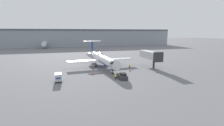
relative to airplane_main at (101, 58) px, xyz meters
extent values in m
plane|color=slate|center=(1.02, -19.54, -3.19)|extent=(600.00, 600.00, 0.00)
cube|color=#8C939E|center=(1.02, 100.46, 3.94)|extent=(180.00, 16.00, 14.26)
cube|color=#4C515B|center=(1.02, 100.46, 11.67)|extent=(180.00, 16.80, 1.20)
cylinder|color=white|center=(0.07, -1.13, -0.01)|extent=(4.47, 24.42, 2.88)
cone|color=white|center=(0.95, -14.39, -0.01)|extent=(3.03, 2.49, 2.88)
cube|color=black|center=(0.89, -13.47, 0.49)|extent=(2.49, 0.86, 0.44)
cone|color=white|center=(-0.83, 12.57, -0.01)|extent=(2.80, 3.33, 2.59)
cube|color=navy|center=(0.07, -1.13, -0.95)|extent=(4.02, 21.98, 0.20)
cube|color=white|center=(6.84, 0.53, -0.66)|extent=(11.00, 3.67, 0.36)
cube|color=white|center=(-6.85, -0.37, -0.66)|extent=(11.00, 3.67, 0.36)
cylinder|color=#ADADB7|center=(1.62, 9.19, 0.35)|extent=(1.97, 3.65, 1.74)
cylinder|color=#ADADB7|center=(-2.81, 8.90, 0.35)|extent=(1.97, 3.65, 1.74)
cube|color=navy|center=(-0.87, 13.20, 3.58)|extent=(0.38, 2.21, 4.30)
cube|color=white|center=(-0.87, 13.20, 5.73)|extent=(7.85, 2.31, 0.20)
cylinder|color=black|center=(0.81, -12.24, -2.32)|extent=(0.24, 0.24, 1.74)
cylinder|color=black|center=(0.81, -12.24, -2.99)|extent=(0.80, 0.80, 0.40)
cylinder|color=black|center=(-1.91, 0.56, -2.32)|extent=(0.24, 0.24, 1.74)
cylinder|color=black|center=(-1.91, 0.56, -2.99)|extent=(0.80, 0.80, 0.40)
cylinder|color=black|center=(1.82, 0.81, -2.32)|extent=(0.24, 0.24, 1.74)
cylinder|color=black|center=(1.82, 0.81, -2.99)|extent=(0.80, 0.80, 0.40)
cube|color=#2D2D33|center=(1.49, -18.55, -2.59)|extent=(2.02, 4.39, 1.21)
cube|color=black|center=(1.49, -19.51, -1.63)|extent=(1.41, 1.58, 0.70)
cube|color=black|center=(1.49, -16.44, -2.77)|extent=(1.82, 0.30, 0.73)
cube|color=#232326|center=(-15.33, -16.38, -2.97)|extent=(1.66, 3.14, 0.45)
cube|color=#B7BCC6|center=(-15.33, -16.38, -1.86)|extent=(1.66, 3.14, 1.77)
cube|color=navy|center=(-15.33, -17.97, -1.86)|extent=(1.16, 0.04, 0.36)
cube|color=#232838|center=(-0.35, -18.57, -2.78)|extent=(0.32, 0.20, 0.82)
cube|color=yellow|center=(-0.35, -18.57, -2.05)|extent=(0.40, 0.24, 0.65)
sphere|color=tan|center=(-0.35, -18.57, -1.60)|extent=(0.24, 0.24, 0.24)
cube|color=#232838|center=(9.09, -5.69, -2.80)|extent=(0.32, 0.20, 0.78)
cube|color=yellow|center=(9.09, -5.69, -2.10)|extent=(0.40, 0.24, 0.62)
sphere|color=tan|center=(9.09, -5.69, -1.68)|extent=(0.23, 0.23, 0.23)
cube|color=black|center=(-5.30, -11.21, -3.17)|extent=(0.64, 0.64, 0.04)
cone|color=orange|center=(-5.30, -11.21, -2.78)|extent=(0.46, 0.46, 0.73)
cube|color=black|center=(7.34, -10.16, -3.17)|extent=(0.55, 0.55, 0.04)
cone|color=orange|center=(7.34, -10.16, -2.78)|extent=(0.39, 0.39, 0.73)
cube|color=black|center=(14.85, -14.59, -3.17)|extent=(0.52, 0.52, 0.04)
cone|color=orange|center=(14.85, -14.59, -2.84)|extent=(0.37, 0.37, 0.63)
cylinder|color=white|center=(-25.84, 94.99, 0.56)|extent=(3.68, 26.01, 3.55)
cone|color=white|center=(-25.91, 80.57, 0.56)|extent=(3.57, 2.86, 3.55)
cube|color=black|center=(-25.90, 81.71, 1.19)|extent=(3.02, 0.71, 0.44)
cone|color=white|center=(-25.76, 109.94, 0.56)|extent=(3.22, 3.92, 3.20)
cube|color=#19723F|center=(-25.84, 94.99, -0.59)|extent=(3.31, 23.41, 0.20)
cube|color=white|center=(-17.54, 96.25, -0.23)|extent=(13.05, 3.26, 0.36)
cube|color=white|center=(-34.12, 96.33, -0.23)|extent=(13.05, 3.26, 0.36)
cylinder|color=#ADADB7|center=(-23.11, 105.89, 1.01)|extent=(2.01, 3.01, 2.00)
cylinder|color=#ADADB7|center=(-28.46, 105.92, 1.01)|extent=(2.01, 3.01, 2.00)
cube|color=#19723F|center=(-25.76, 110.72, 4.84)|extent=(0.25, 2.20, 5.00)
cube|color=white|center=(-25.76, 110.72, 7.34)|extent=(9.01, 1.84, 0.20)
cylinder|color=black|center=(-25.89, 82.99, -2.20)|extent=(0.24, 0.24, 1.98)
cylinder|color=black|center=(-25.89, 82.99, -2.99)|extent=(0.80, 0.80, 0.40)
cylinder|color=black|center=(-28.14, 96.90, -2.20)|extent=(0.24, 0.24, 1.98)
cylinder|color=black|center=(-28.14, 96.90, -2.99)|extent=(0.80, 0.80, 0.40)
cylinder|color=black|center=(-23.52, 96.88, -2.20)|extent=(0.24, 0.24, 1.98)
cylinder|color=black|center=(-23.52, 96.88, -2.99)|extent=(0.80, 0.80, 0.40)
cylinder|color=#2D2D33|center=(17.24, -8.35, -1.59)|extent=(0.70, 0.70, 3.20)
cube|color=silver|center=(17.24, -5.01, 1.31)|extent=(2.60, 11.15, 2.60)
cube|color=#2D2D33|center=(17.24, -11.18, 1.31)|extent=(3.20, 1.20, 3.38)
camera|label=1|loc=(-14.67, -62.58, 9.57)|focal=28.00mm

